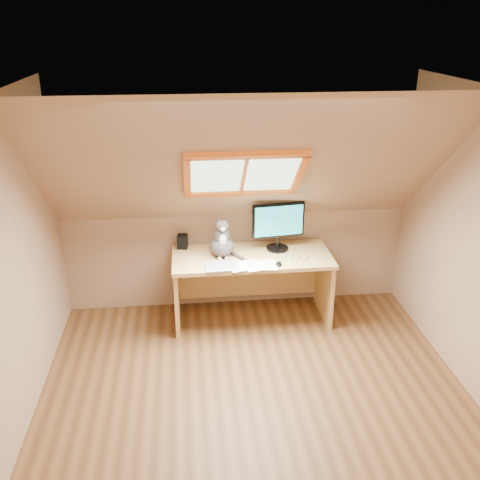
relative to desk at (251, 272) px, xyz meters
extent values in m
plane|color=brown|center=(-0.12, -1.45, -0.49)|extent=(3.50, 3.50, 0.00)
cube|color=tan|center=(-0.12, -3.20, 0.71)|extent=(3.50, 0.02, 2.40)
cube|color=tan|center=(-1.87, -1.45, 0.71)|extent=(0.02, 3.50, 2.40)
cube|color=tan|center=(-0.12, 0.30, 0.01)|extent=(3.50, 0.02, 1.00)
cube|color=silver|center=(-0.12, -2.22, 1.91)|extent=(3.50, 1.95, 0.02)
cube|color=tan|center=(-0.12, -0.47, 1.21)|extent=(3.50, 1.56, 1.41)
cube|color=#B2E0CC|center=(-0.12, -0.39, 1.14)|extent=(0.90, 0.53, 0.48)
cube|color=orange|center=(-0.12, -0.39, 1.14)|extent=(1.02, 0.64, 0.59)
cube|color=tan|center=(0.00, -0.07, 0.20)|extent=(1.55, 0.68, 0.04)
cube|color=tan|center=(-0.75, -0.07, -0.15)|extent=(0.04, 0.61, 0.67)
cube|color=tan|center=(0.75, -0.07, -0.15)|extent=(0.04, 0.61, 0.67)
cube|color=tan|center=(0.00, 0.24, -0.15)|extent=(1.45, 0.03, 0.47)
cylinder|color=black|center=(0.27, 0.05, 0.23)|extent=(0.22, 0.22, 0.02)
cylinder|color=black|center=(0.27, 0.05, 0.30)|extent=(0.04, 0.04, 0.12)
cube|color=black|center=(0.27, 0.05, 0.53)|extent=(0.52, 0.10, 0.34)
cube|color=#0F7CBC|center=(0.28, 0.02, 0.53)|extent=(0.48, 0.07, 0.30)
ellipsoid|color=#484340|center=(-0.29, -0.04, 0.32)|extent=(0.24, 0.29, 0.20)
ellipsoid|color=#484340|center=(-0.29, -0.05, 0.43)|extent=(0.16, 0.16, 0.22)
ellipsoid|color=silver|center=(-0.29, -0.12, 0.41)|extent=(0.08, 0.04, 0.13)
ellipsoid|color=#484340|center=(-0.29, -0.10, 0.56)|extent=(0.13, 0.11, 0.11)
sphere|color=silver|center=(-0.29, -0.15, 0.54)|extent=(0.04, 0.04, 0.04)
cone|color=#484340|center=(-0.33, -0.08, 0.61)|extent=(0.06, 0.06, 0.07)
cone|color=#484340|center=(-0.25, -0.08, 0.61)|extent=(0.06, 0.06, 0.07)
cube|color=black|center=(-0.67, 0.18, 0.29)|extent=(0.11, 0.11, 0.14)
cube|color=#B2B2B7|center=(-0.31, -0.30, 0.23)|extent=(0.32, 0.23, 0.01)
ellipsoid|color=black|center=(0.22, -0.32, 0.24)|extent=(0.08, 0.11, 0.03)
cube|color=white|center=(-0.02, -0.33, 0.22)|extent=(0.33, 0.27, 0.00)
cube|color=white|center=(-0.02, -0.33, 0.22)|extent=(0.32, 0.24, 0.00)
cube|color=white|center=(-0.02, -0.33, 0.22)|extent=(0.35, 0.30, 0.00)
camera|label=1|loc=(-0.62, -4.78, 2.37)|focal=40.00mm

